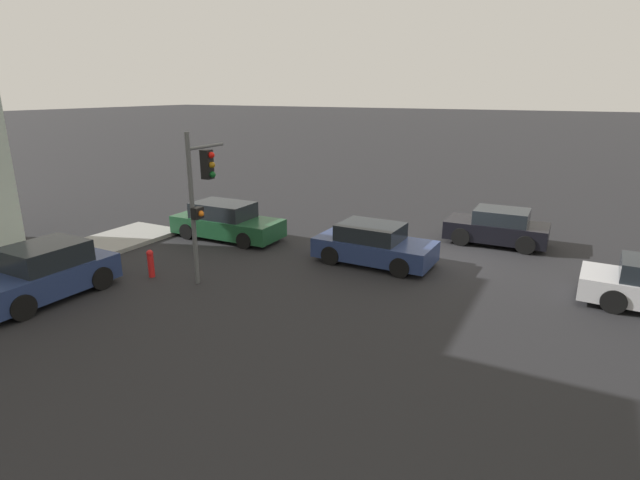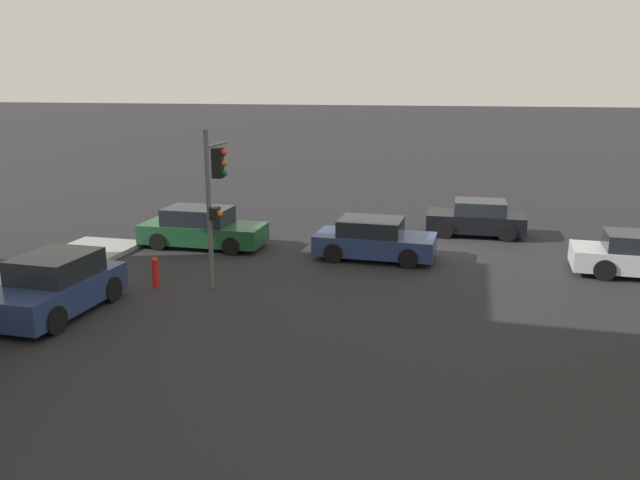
% 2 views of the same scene
% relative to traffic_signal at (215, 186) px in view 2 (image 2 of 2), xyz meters
% --- Properties ---
extents(ground_plane, '(300.00, 300.00, 0.00)m').
position_rel_traffic_signal_xyz_m(ground_plane, '(-6.65, -6.23, -3.02)').
color(ground_plane, black).
extents(traffic_signal, '(0.59, 1.82, 4.70)m').
position_rel_traffic_signal_xyz_m(traffic_signal, '(0.00, 0.00, 0.00)').
color(traffic_signal, '#515456').
rests_on(traffic_signal, ground_plane).
extents(crossing_car_0, '(4.62, 1.94, 1.49)m').
position_rel_traffic_signal_xyz_m(crossing_car_0, '(2.34, -4.04, -2.32)').
color(crossing_car_0, '#194728').
rests_on(crossing_car_0, ground_plane).
extents(crossing_car_1, '(3.85, 1.95, 1.42)m').
position_rel_traffic_signal_xyz_m(crossing_car_1, '(-7.60, -8.38, -2.34)').
color(crossing_car_1, black).
rests_on(crossing_car_1, ground_plane).
extents(crossing_car_3, '(4.15, 2.05, 1.41)m').
position_rel_traffic_signal_xyz_m(crossing_car_3, '(-4.15, -3.98, -2.35)').
color(crossing_car_3, navy).
rests_on(crossing_car_3, ground_plane).
extents(parked_car_0, '(2.09, 3.98, 1.59)m').
position_rel_traffic_signal_xyz_m(parked_car_0, '(3.22, 3.34, -2.27)').
color(parked_car_0, navy).
rests_on(parked_car_0, ground_plane).
extents(fire_hydrant, '(0.22, 0.22, 0.92)m').
position_rel_traffic_signal_xyz_m(fire_hydrant, '(1.74, 0.68, -2.53)').
color(fire_hydrant, red).
rests_on(fire_hydrant, ground_plane).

